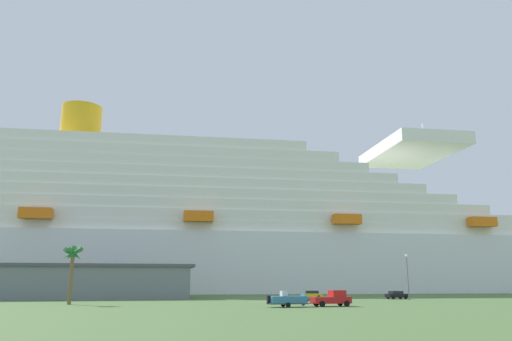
{
  "coord_description": "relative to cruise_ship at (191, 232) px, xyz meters",
  "views": [
    {
      "loc": [
        -19.03,
        -86.26,
        3.42
      ],
      "look_at": [
        2.39,
        25.99,
        29.05
      ],
      "focal_mm": 34.77,
      "sensor_mm": 36.0,
      "label": 1
    }
  ],
  "objects": [
    {
      "name": "small_boat_on_trailer",
      "position": [
        9.12,
        -84.38,
        -17.09
      ],
      "size": [
        7.09,
        2.56,
        2.15
      ],
      "color": "#595960",
      "rests_on": "ground_plane"
    },
    {
      "name": "cruise_ship",
      "position": [
        0.0,
        0.0,
        0.0
      ],
      "size": [
        284.62,
        42.98,
        62.36
      ],
      "color": "white",
      "rests_on": "ground_plane"
    },
    {
      "name": "palm_tree",
      "position": [
        -22.12,
        -70.93,
        -11.16
      ],
      "size": [
        3.07,
        3.14,
        8.79
      ],
      "color": "brown",
      "rests_on": "ground_plane"
    },
    {
      "name": "street_lamp",
      "position": [
        36.84,
        -64.59,
        -12.6
      ],
      "size": [
        0.56,
        0.56,
        8.43
      ],
      "color": "slate",
      "rests_on": "ground_plane"
    },
    {
      "name": "parked_car_yellow_taxi",
      "position": [
        21.69,
        -52.35,
        -17.22
      ],
      "size": [
        4.7,
        2.62,
        1.58
      ],
      "color": "yellow",
      "rests_on": "ground_plane"
    },
    {
      "name": "parked_car_black_coupe",
      "position": [
        37.63,
        -57.96,
        -17.22
      ],
      "size": [
        4.5,
        2.52,
        1.58
      ],
      "color": "black",
      "rests_on": "ground_plane"
    },
    {
      "name": "parked_car_white_van",
      "position": [
        -31.56,
        -45.34,
        -17.22
      ],
      "size": [
        4.42,
        2.26,
        1.58
      ],
      "color": "white",
      "rests_on": "ground_plane"
    },
    {
      "name": "ground_plane",
      "position": [
        10.19,
        -36.05,
        -18.06
      ],
      "size": [
        600.0,
        600.0,
        0.0
      ],
      "primitive_type": "plane",
      "color": "#4C6B38"
    },
    {
      "name": "pickup_truck",
      "position": [
        15.22,
        -83.64,
        -17.01
      ],
      "size": [
        5.8,
        2.81,
        2.2
      ],
      "color": "red",
      "rests_on": "ground_plane"
    },
    {
      "name": "terminal_building",
      "position": [
        -25.94,
        -42.12,
        -14.63
      ],
      "size": [
        48.09,
        20.22,
        6.81
      ],
      "color": "slate",
      "rests_on": "ground_plane"
    }
  ]
}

